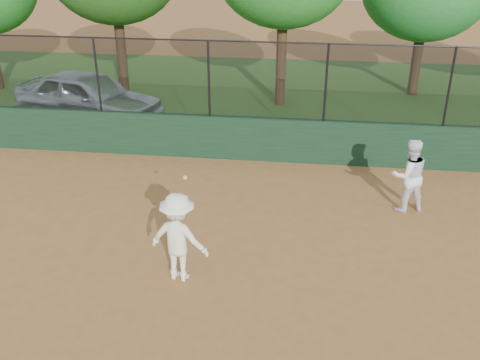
# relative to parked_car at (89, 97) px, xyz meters

# --- Properties ---
(ground) EXTENTS (80.00, 80.00, 0.00)m
(ground) POSITION_rel_parked_car_xyz_m (4.85, -8.35, -0.82)
(ground) COLOR #965E30
(ground) RESTS_ON ground
(back_wall) EXTENTS (26.00, 0.20, 1.20)m
(back_wall) POSITION_rel_parked_car_xyz_m (4.85, -2.35, -0.22)
(back_wall) COLOR #18361F
(back_wall) RESTS_ON ground
(grass_strip) EXTENTS (36.00, 12.00, 0.01)m
(grass_strip) POSITION_rel_parked_car_xyz_m (4.85, 3.65, -0.82)
(grass_strip) COLOR #264816
(grass_strip) RESTS_ON ground
(parked_car) EXTENTS (5.18, 3.17, 1.65)m
(parked_car) POSITION_rel_parked_car_xyz_m (0.00, 0.00, 0.00)
(parked_car) COLOR #B0B5BA
(parked_car) RESTS_ON ground
(player_second) EXTENTS (0.96, 0.84, 1.68)m
(player_second) POSITION_rel_parked_car_xyz_m (9.20, -4.71, 0.02)
(player_second) COLOR white
(player_second) RESTS_ON ground
(player_main) EXTENTS (1.20, 0.85, 2.16)m
(player_main) POSITION_rel_parked_car_xyz_m (4.77, -7.87, 0.02)
(player_main) COLOR white
(player_main) RESTS_ON ground
(fence_assembly) EXTENTS (26.00, 0.06, 2.00)m
(fence_assembly) POSITION_rel_parked_car_xyz_m (4.82, -2.35, 1.41)
(fence_assembly) COLOR black
(fence_assembly) RESTS_ON back_wall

